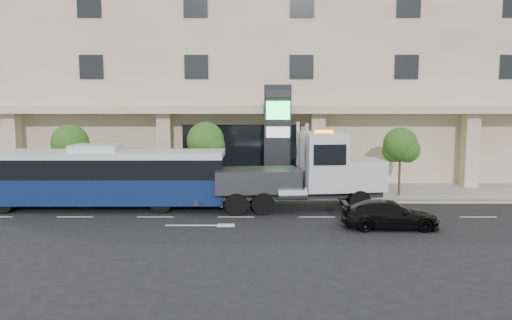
{
  "coord_description": "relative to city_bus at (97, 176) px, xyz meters",
  "views": [
    {
      "loc": [
        1.02,
        -25.7,
        5.64
      ],
      "look_at": [
        0.98,
        2.0,
        2.45
      ],
      "focal_mm": 35.0,
      "sensor_mm": 36.0,
      "label": 1
    }
  ],
  "objects": [
    {
      "name": "ground",
      "position": [
        7.48,
        -0.52,
        -1.75
      ],
      "size": [
        120.0,
        120.0,
        0.0
      ],
      "primitive_type": "plane",
      "color": "black",
      "rests_on": "ground"
    },
    {
      "name": "sidewalk",
      "position": [
        7.48,
        4.48,
        -1.67
      ],
      "size": [
        120.0,
        6.0,
        0.15
      ],
      "primitive_type": "cube",
      "color": "gray",
      "rests_on": "ground"
    },
    {
      "name": "curb",
      "position": [
        7.48,
        1.48,
        -1.67
      ],
      "size": [
        120.0,
        0.3,
        0.15
      ],
      "primitive_type": "cube",
      "color": "gray",
      "rests_on": "ground"
    },
    {
      "name": "convention_center",
      "position": [
        7.48,
        14.9,
        8.23
      ],
      "size": [
        60.0,
        17.6,
        20.0
      ],
      "color": "tan",
      "rests_on": "ground"
    },
    {
      "name": "tree_left",
      "position": [
        -2.49,
        3.07,
        1.36
      ],
      "size": [
        2.27,
        2.2,
        4.22
      ],
      "color": "#422B19",
      "rests_on": "sidewalk"
    },
    {
      "name": "tree_mid",
      "position": [
        5.51,
        3.07,
        1.51
      ],
      "size": [
        2.28,
        2.2,
        4.38
      ],
      "color": "#422B19",
      "rests_on": "sidewalk"
    },
    {
      "name": "tree_right",
      "position": [
        17.01,
        3.07,
        1.29
      ],
      "size": [
        2.1,
        2.0,
        4.04
      ],
      "color": "#422B19",
      "rests_on": "sidewalk"
    },
    {
      "name": "city_bus",
      "position": [
        0.0,
        0.0,
        0.0
      ],
      "size": [
        13.56,
        2.91,
        3.43
      ],
      "rotation": [
        0.0,
        0.0,
        0.0
      ],
      "color": "black",
      "rests_on": "ground"
    },
    {
      "name": "tow_truck",
      "position": [
        11.14,
        -0.16,
        0.15
      ],
      "size": [
        10.16,
        3.43,
        4.6
      ],
      "rotation": [
        0.0,
        0.0,
        0.11
      ],
      "color": "#2D3033",
      "rests_on": "ground"
    },
    {
      "name": "black_sedan",
      "position": [
        14.5,
        -4.21,
        -1.12
      ],
      "size": [
        4.39,
        1.86,
        1.26
      ],
      "primitive_type": "imported",
      "rotation": [
        0.0,
        0.0,
        1.55
      ],
      "color": "black",
      "rests_on": "ground"
    },
    {
      "name": "signage_pylon",
      "position": [
        9.79,
        4.04,
        1.73
      ],
      "size": [
        1.67,
        0.71,
        6.57
      ],
      "rotation": [
        0.0,
        0.0,
        -0.07
      ],
      "color": "black",
      "rests_on": "sidewalk"
    }
  ]
}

